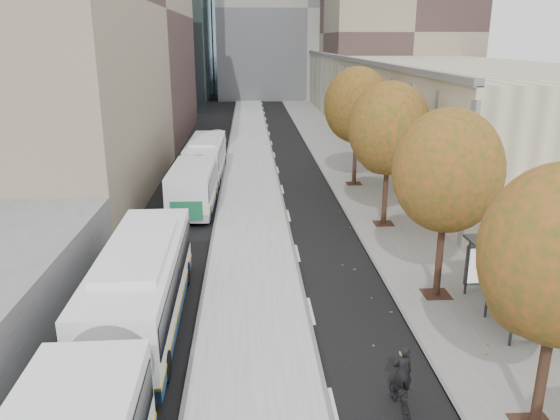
{
  "coord_description": "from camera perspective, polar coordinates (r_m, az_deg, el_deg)",
  "views": [
    {
      "loc": [
        -3.95,
        -6.87,
        10.04
      ],
      "look_at": [
        -2.56,
        17.18,
        2.5
      ],
      "focal_mm": 35.0,
      "sensor_mm": 36.0,
      "label": 1
    }
  ],
  "objects": [
    {
      "name": "bus_platform",
      "position": [
        43.04,
        -3.13,
        3.96
      ],
      "size": [
        4.25,
        150.0,
        0.15
      ],
      "primitive_type": "cube",
      "color": "#A7A7A7",
      "rests_on": "ground"
    },
    {
      "name": "sidewalk",
      "position": [
        43.79,
        7.42,
        4.03
      ],
      "size": [
        4.75,
        150.0,
        0.08
      ],
      "primitive_type": "cube",
      "color": "gray",
      "rests_on": "ground"
    },
    {
      "name": "cyclist",
      "position": [
        16.33,
        12.52,
        -17.64
      ],
      "size": [
        0.64,
        1.67,
        2.09
      ],
      "rotation": [
        0.0,
        0.0,
        0.1
      ],
      "color": "black",
      "rests_on": "ground"
    },
    {
      "name": "distant_car",
      "position": [
        56.99,
        -6.5,
        7.74
      ],
      "size": [
        1.93,
        3.73,
        1.22
      ],
      "primitive_type": "imported",
      "rotation": [
        0.0,
        0.0,
        0.14
      ],
      "color": "white",
      "rests_on": "ground"
    },
    {
      "name": "bus_shelter",
      "position": [
        21.73,
        23.39,
        -5.3
      ],
      "size": [
        1.9,
        4.4,
        2.53
      ],
      "color": "#383A3F",
      "rests_on": "sidewalk"
    },
    {
      "name": "tree_d",
      "position": [
        30.18,
        11.33,
        8.34
      ],
      "size": [
        4.4,
        4.4,
        7.6
      ],
      "color": "#2E1F16",
      "rests_on": "sidewalk"
    },
    {
      "name": "building_far_block",
      "position": [
        103.47,
        2.35,
        20.11
      ],
      "size": [
        30.0,
        18.0,
        30.0
      ],
      "primitive_type": "cube",
      "color": "#9A978D",
      "rests_on": "ground"
    },
    {
      "name": "building_tan",
      "position": [
        73.73,
        12.28,
        12.29
      ],
      "size": [
        18.0,
        92.0,
        8.0
      ],
      "primitive_type": "cube",
      "color": "tan",
      "rests_on": "ground"
    },
    {
      "name": "tree_c",
      "position": [
        21.78,
        17.09,
        3.91
      ],
      "size": [
        4.2,
        4.2,
        7.28
      ],
      "color": "#2E1F16",
      "rests_on": "sidewalk"
    },
    {
      "name": "building_midrise",
      "position": [
        51.4,
        -25.89,
        18.49
      ],
      "size": [
        24.0,
        46.0,
        25.0
      ],
      "primitive_type": "cube",
      "color": "gray",
      "rests_on": "ground"
    },
    {
      "name": "bus_near",
      "position": [
        16.79,
        -16.57,
        -13.48
      ],
      "size": [
        2.89,
        17.93,
        2.98
      ],
      "rotation": [
        0.0,
        0.0,
        0.01
      ],
      "color": "white",
      "rests_on": "ground"
    },
    {
      "name": "tree_e",
      "position": [
        38.86,
        8.05,
        10.78
      ],
      "size": [
        4.6,
        4.6,
        7.92
      ],
      "color": "#2E1F16",
      "rests_on": "sidewalk"
    },
    {
      "name": "bus_far",
      "position": [
        38.26,
        -8.24,
        4.35
      ],
      "size": [
        2.79,
        16.85,
        2.8
      ],
      "rotation": [
        0.0,
        0.0,
        -0.02
      ],
      "color": "white",
      "rests_on": "ground"
    }
  ]
}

